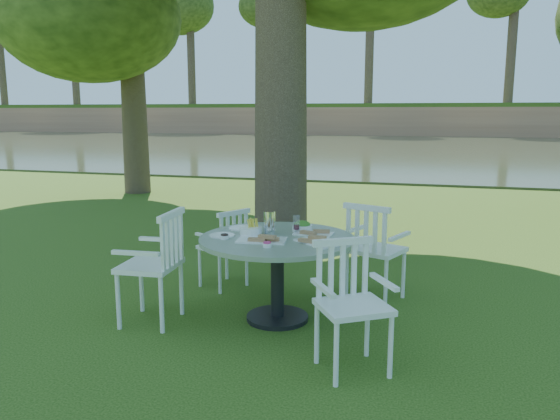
# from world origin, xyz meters

# --- Properties ---
(ground) EXTENTS (140.00, 140.00, 0.00)m
(ground) POSITION_xyz_m (0.00, 0.00, 0.00)
(ground) COLOR #213E0D
(ground) RESTS_ON ground
(table) EXTENTS (1.38, 1.38, 0.77)m
(table) POSITION_xyz_m (0.23, -0.67, 0.62)
(table) COLOR black
(table) RESTS_ON ground
(chair_ne) EXTENTS (0.63, 0.61, 0.98)m
(chair_ne) POSITION_xyz_m (0.97, 0.06, 0.58)
(chair_ne) COLOR white
(chair_ne) RESTS_ON ground
(chair_nw) EXTENTS (0.56, 0.57, 0.85)m
(chair_nw) POSITION_xyz_m (-0.53, 0.06, 0.50)
(chair_nw) COLOR white
(chair_nw) RESTS_ON ground
(chair_sw) EXTENTS (0.51, 0.54, 1.01)m
(chair_sw) POSITION_xyz_m (-0.74, -1.02, 0.59)
(chair_sw) COLOR white
(chair_sw) RESTS_ON ground
(chair_se) EXTENTS (0.64, 0.63, 0.94)m
(chair_se) POSITION_xyz_m (0.98, -1.38, 0.55)
(chair_se) COLOR white
(chair_se) RESTS_ON ground
(tableware) EXTENTS (1.22, 0.79, 0.21)m
(tableware) POSITION_xyz_m (0.18, -0.61, 0.80)
(tableware) COLOR white
(tableware) RESTS_ON table
(river) EXTENTS (100.00, 28.00, 0.12)m
(river) POSITION_xyz_m (0.00, 23.00, 0.00)
(river) COLOR #2F3620
(river) RESTS_ON ground
(far_bank) EXTENTS (100.00, 18.00, 15.20)m
(far_bank) POSITION_xyz_m (0.28, 41.12, 7.25)
(far_bank) COLOR #A76A4E
(far_bank) RESTS_ON ground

